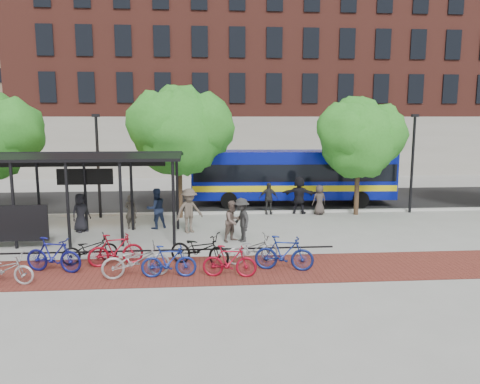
{
  "coord_description": "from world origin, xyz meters",
  "views": [
    {
      "loc": [
        -1.82,
        -19.8,
        4.99
      ],
      "look_at": [
        -0.18,
        1.16,
        1.6
      ],
      "focal_mm": 35.0,
      "sensor_mm": 36.0,
      "label": 1
    }
  ],
  "objects": [
    {
      "name": "bus",
      "position": [
        3.25,
        6.45,
        1.77
      ],
      "size": [
        11.5,
        3.13,
        3.08
      ],
      "rotation": [
        0.0,
        0.0,
        -0.05
      ],
      "color": "#07128B",
      "rests_on": "ground"
    },
    {
      "name": "building_brick",
      "position": [
        10.0,
        26.0,
        10.0
      ],
      "size": [
        55.0,
        14.0,
        20.0
      ],
      "primitive_type": "cube",
      "color": "brown",
      "rests_on": "ground"
    },
    {
      "name": "pedestrian_1",
      "position": [
        -5.09,
        1.03,
        0.78
      ],
      "size": [
        0.65,
        0.52,
        1.56
      ],
      "primitive_type": "imported",
      "rotation": [
        0.0,
        0.0,
        2.86
      ],
      "color": "#453F37",
      "rests_on": "ground"
    },
    {
      "name": "pedestrian_4",
      "position": [
        1.51,
        3.8,
        0.82
      ],
      "size": [
        0.98,
        0.43,
        1.65
      ],
      "primitive_type": "imported",
      "rotation": [
        0.0,
        0.0,
        6.32
      ],
      "color": "#292929",
      "rests_on": "ground"
    },
    {
      "name": "ground",
      "position": [
        0.0,
        0.0,
        0.0
      ],
      "size": [
        160.0,
        160.0,
        0.0
      ],
      "primitive_type": "plane",
      "color": "#9E9E99",
      "rests_on": "ground"
    },
    {
      "name": "pedestrian_5",
      "position": [
        3.11,
        3.8,
        0.98
      ],
      "size": [
        1.9,
        1.08,
        1.95
      ],
      "primitive_type": "imported",
      "rotation": [
        0.0,
        0.0,
        2.84
      ],
      "color": "black",
      "rests_on": "ground"
    },
    {
      "name": "pedestrian_6",
      "position": [
        4.11,
        3.47,
        0.77
      ],
      "size": [
        0.84,
        0.65,
        1.53
      ],
      "primitive_type": "imported",
      "rotation": [
        0.0,
        0.0,
        3.39
      ],
      "color": "#3E3532",
      "rests_on": "ground"
    },
    {
      "name": "pedestrian_2",
      "position": [
        -3.97,
        1.04,
        0.92
      ],
      "size": [
        1.11,
        1.02,
        1.83
      ],
      "primitive_type": "imported",
      "rotation": [
        0.0,
        0.0,
        3.62
      ],
      "color": "#1F2B4A",
      "rests_on": "ground"
    },
    {
      "name": "building_tower",
      "position": [
        -16.0,
        40.0,
        15.0
      ],
      "size": [
        22.0,
        22.0,
        30.0
      ],
      "primitive_type": "cube",
      "color": "#7A664C",
      "rests_on": "ground"
    },
    {
      "name": "bike_5",
      "position": [
        -4.82,
        -4.27,
        0.55
      ],
      "size": [
        1.91,
        0.98,
        1.11
      ],
      "primitive_type": "imported",
      "rotation": [
        0.0,
        0.0,
        1.83
      ],
      "color": "maroon",
      "rests_on": "ground"
    },
    {
      "name": "bike_10",
      "position": [
        -0.17,
        -4.34,
        0.49
      ],
      "size": [
        1.98,
        1.15,
        0.98
      ],
      "primitive_type": "imported",
      "rotation": [
        0.0,
        0.0,
        1.85
      ],
      "color": "gray",
      "rests_on": "ground"
    },
    {
      "name": "bike_3",
      "position": [
        -6.69,
        -4.81,
        0.58
      ],
      "size": [
        2.01,
        1.02,
        1.16
      ],
      "primitive_type": "imported",
      "rotation": [
        0.0,
        0.0,
        1.31
      ],
      "color": "navy",
      "rests_on": "ground"
    },
    {
      "name": "curb",
      "position": [
        0.0,
        4.0,
        0.06
      ],
      "size": [
        160.0,
        0.25,
        0.12
      ],
      "primitive_type": "cube",
      "color": "#B7B7B2",
      "rests_on": "ground"
    },
    {
      "name": "tree_c",
      "position": [
        6.09,
        3.35,
        4.05
      ],
      "size": [
        4.66,
        3.8,
        5.92
      ],
      "color": "#382619",
      "rests_on": "ground"
    },
    {
      "name": "pedestrian_8",
      "position": [
        -0.67,
        -1.43,
        0.83
      ],
      "size": [
        1.03,
        1.0,
        1.67
      ],
      "primitive_type": "imported",
      "rotation": [
        0.0,
        0.0,
        0.69
      ],
      "color": "brown",
      "rests_on": "ground"
    },
    {
      "name": "pedestrian_3",
      "position": [
        -2.46,
        0.16,
        0.97
      ],
      "size": [
        1.44,
        1.25,
        1.94
      ],
      "primitive_type": "imported",
      "rotation": [
        0.0,
        0.0,
        0.53
      ],
      "color": "brown",
      "rests_on": "ground"
    },
    {
      "name": "bike_9",
      "position": [
        -1.04,
        -5.71,
        0.51
      ],
      "size": [
        1.77,
        0.74,
        1.03
      ],
      "primitive_type": "imported",
      "rotation": [
        0.0,
        0.0,
        1.42
      ],
      "color": "maroon",
      "rests_on": "ground"
    },
    {
      "name": "bike_7",
      "position": [
        -2.94,
        -5.6,
        0.52
      ],
      "size": [
        1.73,
        0.49,
        1.04
      ],
      "primitive_type": "imported",
      "rotation": [
        0.0,
        0.0,
        1.57
      ],
      "color": "navy",
      "rests_on": "ground"
    },
    {
      "name": "lamp_post_left",
      "position": [
        -7.0,
        3.6,
        2.75
      ],
      "size": [
        0.35,
        0.2,
        5.12
      ],
      "color": "black",
      "rests_on": "ground"
    },
    {
      "name": "brick_strip",
      "position": [
        -2.0,
        -5.0,
        0.0
      ],
      "size": [
        24.0,
        3.0,
        0.01
      ],
      "primitive_type": "cube",
      "color": "maroon",
      "rests_on": "ground"
    },
    {
      "name": "asphalt_street",
      "position": [
        0.0,
        8.0,
        0.01
      ],
      "size": [
        160.0,
        8.0,
        0.01
      ],
      "primitive_type": "cube",
      "color": "black",
      "rests_on": "ground"
    },
    {
      "name": "pedestrian_0",
      "position": [
        -7.2,
        0.7,
        0.85
      ],
      "size": [
        0.97,
        0.96,
        1.69
      ],
      "primitive_type": "imported",
      "rotation": [
        0.0,
        0.0,
        0.75
      ],
      "color": "black",
      "rests_on": "ground"
    },
    {
      "name": "bike_6",
      "position": [
        -3.96,
        -5.52,
        0.56
      ],
      "size": [
        2.22,
        1.14,
        1.11
      ],
      "primitive_type": "imported",
      "rotation": [
        0.0,
        0.0,
        1.77
      ],
      "color": "#9A9A9D",
      "rests_on": "ground"
    },
    {
      "name": "bike_rack_rail",
      "position": [
        -3.3,
        -4.1,
        0.0
      ],
      "size": [
        12.0,
        0.05,
        0.95
      ],
      "primitive_type": "cube",
      "color": "black",
      "rests_on": "ground"
    },
    {
      "name": "bus_shelter",
      "position": [
        -8.13,
        -0.48,
        3.0
      ],
      "size": [
        10.6,
        3.07,
        3.6
      ],
      "color": "black",
      "rests_on": "ground"
    },
    {
      "name": "pedestrian_9",
      "position": [
        -0.32,
        -1.5,
        0.89
      ],
      "size": [
        0.98,
        1.3,
        1.78
      ],
      "primitive_type": "imported",
      "rotation": [
        0.0,
        0.0,
        5.02
      ],
      "color": "#292929",
      "rests_on": "ground"
    },
    {
      "name": "tree_b",
      "position": [
        -2.9,
        3.35,
        4.46
      ],
      "size": [
        5.15,
        4.2,
        6.47
      ],
      "color": "#382619",
      "rests_on": "ground"
    },
    {
      "name": "lamp_post_right",
      "position": [
        9.0,
        3.6,
        2.75
      ],
      "size": [
        0.35,
        0.2,
        5.12
      ],
      "color": "black",
      "rests_on": "ground"
    },
    {
      "name": "bike_2",
      "position": [
        -7.82,
        -5.84,
        0.47
      ],
      "size": [
        1.86,
        0.82,
        0.95
      ],
      "primitive_type": "imported",
      "rotation": [
        0.0,
        0.0,
        1.46
      ],
      "color": "#B1B1B4",
      "rests_on": "ground"
    },
    {
      "name": "bike_8",
      "position": [
        -1.99,
        -4.45,
        0.57
      ],
      "size": [
        2.28,
        1.57,
        1.13
      ],
      "primitive_type": "imported",
      "rotation": [
        0.0,
        0.0,
        1.15
      ],
      "color": "black",
      "rests_on": "ground"
    },
    {
      "name": "bike_11",
      "position": [
        0.77,
        -5.21,
        0.58
      ],
      "size": [
        2.01,
        0.96,
        1.16
      ],
      "primitive_type": "imported",
      "rotation": [
        0.0,
        0.0,
        1.35
      ],
      "color": "navy",
      "rests_on": "ground"
    },
    {
      "name": "bike_4",
      "position": [
        -5.76,
        -3.91,
        0.49
      ],
      "size": [
        1.99,
        1.31,
        0.99
      ],
      "primitive_type": "imported",
      "rotation": [
        0.0,
        0.0,
        1.95
      ],
      "color": "black",
      "rests_on": "ground"
    }
  ]
}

